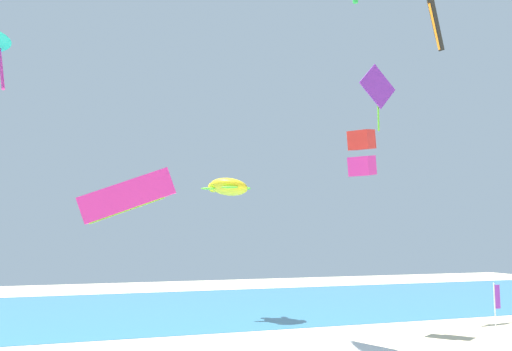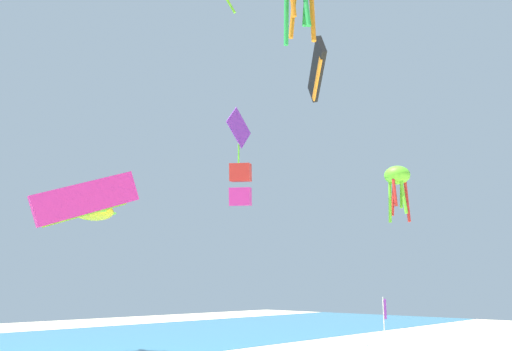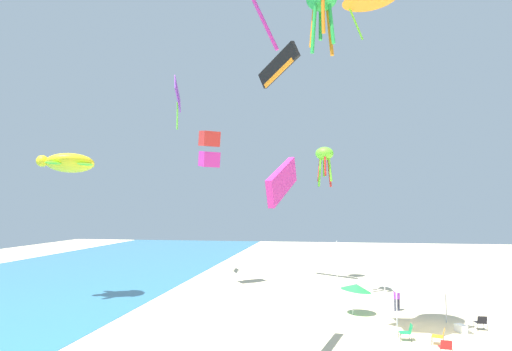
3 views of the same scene
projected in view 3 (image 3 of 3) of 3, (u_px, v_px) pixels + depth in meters
The scene contains 17 objects.
ground at pixel (492, 341), 21.64m from camera, with size 120.00×120.00×0.10m, color beige.
canopy_tent at pixel (422, 283), 23.76m from camera, with size 3.24×3.78×2.84m.
beach_umbrella at pixel (356, 287), 26.87m from camera, with size 1.94×1.97×2.04m.
folding_chair_near_cooler at pixel (481, 322), 23.34m from camera, with size 0.64×0.56×0.82m.
folding_chair_facing_ocean at pixel (407, 331), 21.56m from camera, with size 0.55×0.63×0.82m.
folding_chair_left_of_tent at pixel (446, 347), 19.16m from camera, with size 0.66×0.58×0.82m.
folding_chair_right_of_tent at pixel (440, 335), 20.88m from camera, with size 0.69×0.75×0.82m.
cooler_box at pixel (461, 328), 23.01m from camera, with size 0.73×0.63×0.40m.
banner_flag at pixel (337, 261), 34.55m from camera, with size 0.36×0.06×4.03m.
person_near_umbrella at pixel (397, 295), 27.77m from camera, with size 0.41×0.41×1.72m.
kite_parafoil_black at pixel (278, 66), 37.44m from camera, with size 3.76×4.11×3.15m.
kite_octopus_green at pixel (322, 2), 30.40m from camera, with size 2.20×2.20×4.89m.
kite_diamond_purple at pixel (178, 96), 41.34m from camera, with size 3.73×0.88×5.42m.
kite_turtle_yellow at pixel (69, 163), 30.75m from camera, with size 4.15×4.20×1.78m.
kite_box_red at pixel (209, 149), 36.19m from camera, with size 2.14×2.11×3.22m.
kite_parafoil_magenta at pixel (282, 181), 18.94m from camera, with size 4.14×1.02×2.47m.
kite_octopus_lime at pixel (324, 156), 39.38m from camera, with size 1.67×1.67×3.70m.
Camera 3 is at (-23.81, 8.38, 6.75)m, focal length 29.86 mm.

